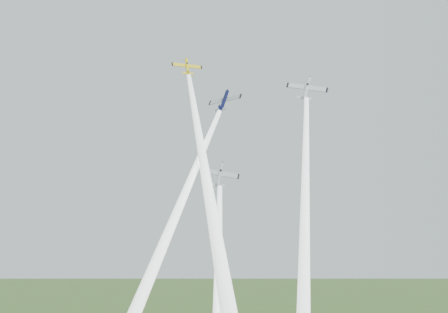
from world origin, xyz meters
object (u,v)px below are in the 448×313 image
(plane_navy, at_px, (224,101))
(plane_silver_low, at_px, (220,175))
(plane_silver_right, at_px, (307,89))
(plane_yellow, at_px, (187,66))

(plane_navy, relative_size, plane_silver_low, 0.99)
(plane_silver_low, bearing_deg, plane_navy, 70.58)
(plane_navy, height_order, plane_silver_right, plane_silver_right)
(plane_yellow, xyz_separation_m, plane_silver_right, (25.33, -2.06, -6.07))
(plane_yellow, xyz_separation_m, plane_silver_low, (7.83, -7.02, -24.30))
(plane_yellow, bearing_deg, plane_silver_right, -24.77)
(plane_yellow, distance_m, plane_navy, 13.15)
(plane_silver_right, height_order, plane_silver_low, plane_silver_right)
(plane_silver_right, bearing_deg, plane_yellow, -179.03)
(plane_silver_right, distance_m, plane_silver_low, 25.76)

